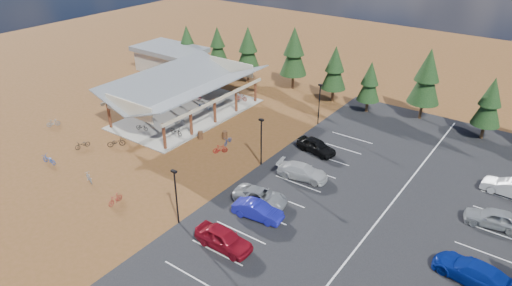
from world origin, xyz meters
name	(u,v)px	position (x,y,z in m)	size (l,w,h in m)	color
ground	(211,158)	(0.00, 0.00, 0.00)	(140.00, 140.00, 0.00)	brown
asphalt_lot	(391,204)	(18.50, 3.00, 0.02)	(27.00, 44.00, 0.04)	black
concrete_pad	(188,114)	(-10.00, 7.00, 0.05)	(10.60, 18.60, 0.10)	gray
bike_pavilion	(186,86)	(-10.00, 7.00, 3.82)	(11.65, 19.40, 4.97)	brown
outbuilding	(170,59)	(-24.00, 18.00, 2.03)	(11.00, 7.00, 3.90)	#ADA593
lamp_post_0	(176,193)	(5.00, -10.00, 2.98)	(0.50, 0.25, 5.14)	black
lamp_post_1	(261,139)	(5.00, 2.00, 2.98)	(0.50, 0.25, 5.14)	black
lamp_post_2	(319,102)	(5.00, 14.00, 2.98)	(0.50, 0.25, 5.14)	black
trash_bin_0	(200,135)	(-3.96, 2.72, 0.45)	(0.60, 0.60, 0.90)	#4C2F1B
trash_bin_1	(225,135)	(-1.77, 4.40, 0.45)	(0.60, 0.60, 0.90)	#4C2F1B
pine_0	(187,42)	(-23.29, 21.33, 4.12)	(2.90, 2.90, 6.75)	#382314
pine_1	(218,44)	(-17.80, 22.44, 4.34)	(3.05, 3.05, 7.11)	#382314
pine_2	(248,49)	(-10.95, 21.24, 5.08)	(3.57, 3.57, 8.31)	#382314
pine_3	(294,52)	(-3.96, 22.65, 5.48)	(3.85, 3.85, 8.98)	#382314
pine_4	(335,68)	(2.98, 21.64, 4.68)	(3.29, 3.29, 7.66)	#382314
pine_5	(370,82)	(8.24, 21.01, 4.08)	(2.88, 2.88, 6.70)	#382314
pine_6	(427,77)	(14.51, 22.94, 5.47)	(3.84, 3.84, 8.95)	#382314
pine_7	(490,102)	(22.02, 21.57, 4.47)	(3.15, 3.15, 7.33)	#382314
bike_0	(142,127)	(-10.93, 0.20, 0.51)	(0.55, 1.58, 0.83)	black
bike_1	(148,112)	(-13.63, 3.56, 0.57)	(0.44, 1.58, 0.95)	gray
bike_2	(177,101)	(-13.16, 8.31, 0.59)	(0.66, 1.88, 0.99)	navy
bike_3	(196,96)	(-12.37, 11.23, 0.61)	(0.48, 1.69, 1.02)	maroon
bike_4	(176,131)	(-6.81, 1.71, 0.60)	(0.66, 1.90, 1.00)	black
bike_5	(179,120)	(-8.48, 3.92, 0.65)	(0.51, 1.82, 1.09)	gray
bike_6	(205,105)	(-9.19, 9.37, 0.55)	(0.60, 1.71, 0.90)	navy
bike_7	(242,97)	(-6.98, 14.38, 0.60)	(0.47, 1.67, 1.00)	maroon
bike_8	(82,145)	(-12.91, -6.54, 0.45)	(0.60, 1.72, 0.90)	black
bike_9	(53,123)	(-20.57, -5.17, 0.47)	(0.44, 1.55, 0.93)	gray
bike_10	(49,159)	(-12.83, -10.63, 0.50)	(0.66, 1.89, 0.99)	#1B429C
bike_11	(115,199)	(-1.54, -11.26, 0.50)	(0.47, 1.65, 0.99)	maroon
bike_12	(116,142)	(-10.28, -4.08, 0.50)	(0.67, 1.91, 1.00)	black
bike_13	(89,178)	(-6.52, -10.39, 0.49)	(0.46, 1.62, 0.97)	gray
bike_14	(228,141)	(-0.62, 3.58, 0.42)	(0.56, 1.59, 0.84)	navy
bike_15	(220,149)	(0.02, 1.44, 0.48)	(0.45, 1.60, 0.96)	#9C0E0F
car_0	(224,238)	(10.01, -10.15, 0.87)	(1.95, 4.85, 1.65)	maroon
car_1	(258,211)	(9.98, -5.55, 0.76)	(1.53, 4.40, 1.45)	#191B9B
car_2	(260,196)	(8.92, -3.65, 0.72)	(2.27, 4.93, 1.37)	gray
car_3	(302,171)	(9.79, 2.18, 0.76)	(2.02, 4.98, 1.44)	#BBBBBB
car_4	(316,146)	(8.32, 7.54, 0.81)	(1.81, 4.50, 1.53)	black
car_7	(473,272)	(26.52, -2.68, 0.84)	(2.25, 5.54, 1.61)	navy
car_8	(494,218)	(26.41, 4.96, 0.82)	(1.83, 4.55, 1.55)	gray
car_9	(510,188)	(26.65, 10.66, 0.81)	(1.64, 4.69, 1.55)	silver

